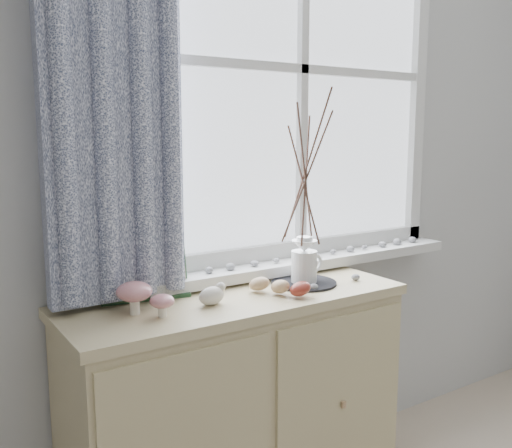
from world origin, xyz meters
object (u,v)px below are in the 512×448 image
object	(u,v)px
sideboard	(237,411)
botanical_book	(147,265)
twig_pitcher	(305,173)
toadstool_cluster	(141,295)

from	to	relation	value
sideboard	botanical_book	size ratio (longest dim) A/B	3.50
twig_pitcher	sideboard	bearing A→B (deg)	169.44
sideboard	toadstool_cluster	xyz separation A→B (m)	(-0.35, -0.02, 0.49)
botanical_book	twig_pitcher	bearing A→B (deg)	-1.23
botanical_book	twig_pitcher	distance (m)	0.64
botanical_book	twig_pitcher	size ratio (longest dim) A/B	0.48
toadstool_cluster	twig_pitcher	bearing A→B (deg)	1.24
sideboard	toadstool_cluster	bearing A→B (deg)	-176.85
botanical_book	sideboard	bearing A→B (deg)	-12.27
botanical_book	toadstool_cluster	world-z (taller)	botanical_book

